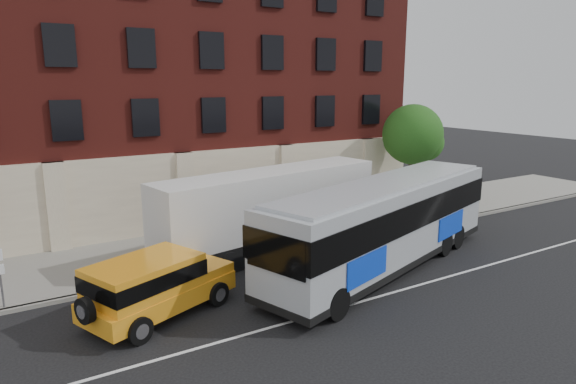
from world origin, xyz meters
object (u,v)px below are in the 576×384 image
sign_pole (0,271)px  street_tree (413,137)px  city_bus (385,221)px  yellow_suv (153,283)px  shipping_container (271,212)px

sign_pole → street_tree: 22.49m
city_bus → street_tree: bearing=39.7°
street_tree → city_bus: bearing=-140.3°
sign_pole → yellow_suv: 5.23m
sign_pole → street_tree: bearing=8.6°
street_tree → yellow_suv: size_ratio=1.13×
street_tree → yellow_suv: (-17.77, -6.34, -3.23)m
yellow_suv → city_bus: bearing=-3.1°
city_bus → yellow_suv: 9.58m
street_tree → yellow_suv: 19.15m
city_bus → shipping_container: shipping_container is taller
sign_pole → yellow_suv: bearing=-35.2°
yellow_suv → shipping_container: 7.57m
sign_pole → shipping_container: (10.80, 0.77, 0.40)m
sign_pole → shipping_container: 10.83m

